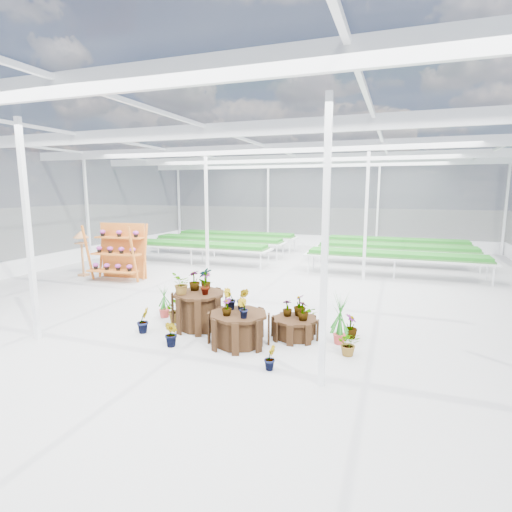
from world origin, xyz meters
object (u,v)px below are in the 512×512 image
(plinth_low, at_px, (295,328))
(bird_table, at_px, (82,253))
(plinth_mid, at_px, (239,328))
(shelf_rack, at_px, (117,252))
(plinth_tall, at_px, (200,310))

(plinth_low, distance_m, bird_table, 9.44)
(bird_table, bearing_deg, plinth_mid, -41.35)
(bird_table, bearing_deg, shelf_rack, -17.96)
(plinth_mid, height_order, plinth_low, plinth_mid)
(shelf_rack, distance_m, bird_table, 1.64)
(plinth_low, bearing_deg, bird_table, 158.67)
(plinth_mid, bearing_deg, shelf_rack, 146.96)
(plinth_mid, height_order, bird_table, bird_table)
(plinth_low, height_order, bird_table, bird_table)
(plinth_tall, bearing_deg, bird_table, 151.80)
(shelf_rack, bearing_deg, plinth_low, -29.88)
(plinth_low, distance_m, shelf_rack, 7.91)
(plinth_mid, relative_size, shelf_rack, 0.63)
(plinth_tall, height_order, plinth_low, plinth_tall)
(shelf_rack, bearing_deg, bird_table, 170.34)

